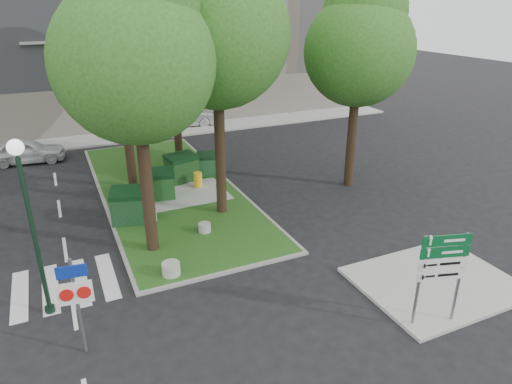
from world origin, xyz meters
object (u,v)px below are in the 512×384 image
tree_median_mid (119,41)px  street_lamp (29,210)px  tree_median_far (170,7)px  bollard_right (205,227)px  dumpster_b (158,184)px  directional_sign (442,265)px  dumpster_a (131,206)px  dumpster_d (209,164)px  car_white (26,151)px  bollard_left (171,269)px  dumpster_c (182,168)px  tree_street_right (361,40)px  tree_median_near_left (135,47)px  tree_median_near_right (218,20)px  traffic_sign_pole (76,294)px  car_silver (184,116)px  litter_bin (198,180)px  bollard_mid (150,217)px

tree_median_mid → street_lamp: size_ratio=1.85×
tree_median_far → bollard_right: size_ratio=24.01×
dumpster_b → directional_sign: directional_sign is taller
dumpster_a → dumpster_d: size_ratio=1.22×
dumpster_a → car_white: bearing=128.9°
bollard_left → dumpster_c: bearing=71.4°
tree_median_mid → dumpster_b: 6.55m
tree_median_mid → bollard_right: 9.18m
dumpster_b → street_lamp: size_ratio=0.30×
tree_street_right → tree_median_near_left: bearing=-166.6°
bollard_left → tree_street_right: bearing=23.6°
tree_median_near_right → bollard_right: tree_median_near_right is taller
bollard_left → directional_sign: size_ratio=0.22×
tree_median_far → traffic_sign_pole: 16.84m
dumpster_c → tree_median_near_right: bearing=-96.6°
traffic_sign_pole → dumpster_d: bearing=64.1°
car_silver → litter_bin: bearing=173.1°
bollard_mid → car_white: car_white is taller
dumpster_b → litter_bin: bearing=24.4°
tree_median_mid → dumpster_a: (-0.85, -3.94, -6.16)m
bollard_mid → street_lamp: 6.83m
dumpster_a → litter_bin: bearing=52.0°
tree_median_near_right → bollard_mid: (-3.18, 0.21, -7.67)m
tree_median_far → dumpster_b: 9.36m
tree_median_near_right → tree_street_right: (7.00, 0.50, -1.00)m
litter_bin → directional_sign: 13.06m
bollard_right → tree_median_near_right: bearing=48.6°
traffic_sign_pole → bollard_left: bearing=47.6°
tree_street_right → dumpster_d: 9.60m
tree_median_mid → dumpster_d: (3.91, -0.05, -6.28)m
directional_sign → tree_median_near_left: bearing=146.1°
bollard_mid → traffic_sign_pole: 7.66m
bollard_right → car_silver: car_silver is taller
bollard_left → bollard_mid: size_ratio=1.14×
dumpster_b → car_silver: 13.32m
dumpster_b → dumpster_c: bearing=56.1°
dumpster_a → street_lamp: size_ratio=0.34×
bollard_mid → tree_median_far: bearing=65.2°
bollard_right → litter_bin: 4.83m
car_white → bollard_right: bearing=-146.2°
tree_median_near_right → tree_street_right: size_ratio=1.14×
street_lamp → car_white: size_ratio=1.30×
directional_sign → litter_bin: bearing=119.5°
litter_bin → bollard_left: bearing=-114.5°
dumpster_a → bollard_mid: bearing=-10.2°
tree_median_near_left → dumpster_b: bearing=74.5°
dumpster_a → dumpster_c: size_ratio=1.05×
dumpster_c → traffic_sign_pole: (-5.77, -10.76, 1.04)m
tree_median_near_right → dumpster_b: tree_median_near_right is taller
dumpster_a → litter_bin: size_ratio=2.51×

